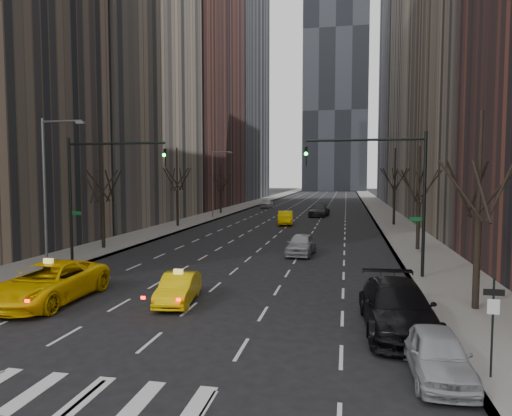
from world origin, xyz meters
The scene contains 27 objects.
ground centered at (0.00, 0.00, 0.00)m, with size 400.00×400.00×0.00m, color black.
sidewalk_left centered at (-12.25, 70.00, 0.07)m, with size 4.50×320.00×0.15m, color slate.
sidewalk_right centered at (12.25, 70.00, 0.07)m, with size 4.50×320.00×0.15m, color slate.
bld_left_far centered at (-21.50, 66.00, 22.00)m, with size 14.00×28.00×44.00m, color brown.
bld_left_deep centered at (-21.50, 96.00, 30.00)m, with size 14.00×30.00×60.00m, color slate.
bld_right_far centered at (21.50, 64.00, 25.00)m, with size 14.00×28.00×50.00m, color tan.
bld_right_deep centered at (21.50, 95.00, 29.00)m, with size 14.00×30.00×58.00m, color slate.
tower_far centered at (2.00, 170.00, 60.00)m, with size 24.00×24.00×120.00m, color black.
tree_lw_b centered at (-12.00, 18.00, 3.72)m, with size 3.36×3.50×7.82m.
tree_lw_c centered at (-12.00, 34.00, 4.04)m, with size 3.36×3.50×8.74m.
tree_lw_d centered at (-12.00, 52.00, 3.56)m, with size 3.36×3.50×7.36m.
tree_rw_a centered at (12.00, 6.00, 3.88)m, with size 3.36×3.50×8.28m.
tree_rw_b centered at (12.00, 22.00, 3.72)m, with size 3.36×3.50×7.82m.
tree_rw_c centered at (12.00, 40.00, 4.04)m, with size 3.36×3.50×8.74m.
traffic_mast_left centered at (-9.11, 12.00, 5.49)m, with size 6.69×0.39×8.00m.
traffic_mast_right centered at (9.11, 12.00, 5.49)m, with size 6.69×0.39×8.00m.
streetlight_near centered at (-10.84, 10.00, 5.62)m, with size 2.83×0.22×9.00m.
streetlight_far centered at (-10.84, 45.00, 5.62)m, with size 2.83×0.22×9.00m.
sign_post centered at (10.60, -1.01, 1.79)m, with size 0.55×0.06×2.80m.
taxi_suv centered at (-6.62, 3.84, 0.89)m, with size 2.96×6.42×1.79m, color yellow.
taxi_sedan centered at (-0.80, 4.87, 0.66)m, with size 1.40×4.01×1.32m, color yellow.
silver_sedan_ahead centered at (3.40, 18.51, 0.77)m, with size 1.82×4.53×1.54m, color #9C9EA3.
parked_suv_black centered at (8.50, 2.91, 0.89)m, with size 2.50×6.14×1.78m, color black.
parked_sedan_silver centered at (9.20, -0.94, 0.68)m, with size 1.61×4.01×1.37m, color #A4A7AC.
far_taxi centered at (-0.41, 38.74, 0.79)m, with size 1.68×4.82×1.59m, color yellow.
far_suv_grey centered at (2.85, 50.56, 0.85)m, with size 2.40×5.89×1.71m, color #2C2C31.
far_car_white centered at (-7.46, 66.47, 0.82)m, with size 1.93×4.81×1.64m, color silver.
Camera 1 is at (6.59, -14.35, 5.74)m, focal length 32.00 mm.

